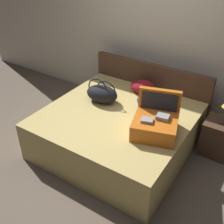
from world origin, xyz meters
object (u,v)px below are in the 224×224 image
at_px(hard_case_large, 156,123).
at_px(duffel_bag, 102,94).
at_px(pillow_near_headboard, 143,87).
at_px(bed, 117,131).
at_px(nightstand, 220,138).
at_px(pillow_center_head, 152,103).

height_order(hard_case_large, duffel_bag, hard_case_large).
xyz_separation_m(hard_case_large, duffel_bag, (-0.93, 0.25, -0.01)).
bearing_deg(pillow_near_headboard, bed, -89.34).
height_order(pillow_near_headboard, nightstand, pillow_near_headboard).
height_order(bed, pillow_center_head, pillow_center_head).
xyz_separation_m(pillow_center_head, nightstand, (0.88, 0.30, -0.40)).
distance_m(hard_case_large, pillow_near_headboard, 0.99).
xyz_separation_m(pillow_near_headboard, nightstand, (1.21, -0.06, -0.39)).
bearing_deg(nightstand, hard_case_large, -130.24).
bearing_deg(hard_case_large, pillow_center_head, 103.30).
height_order(duffel_bag, pillow_near_headboard, duffel_bag).
xyz_separation_m(bed, nightstand, (1.20, 0.65, -0.03)).
xyz_separation_m(pillow_near_headboard, pillow_center_head, (0.33, -0.36, 0.01)).
height_order(pillow_center_head, nightstand, pillow_center_head).
height_order(hard_case_large, pillow_center_head, hard_case_large).
bearing_deg(pillow_near_headboard, nightstand, -3.06).
height_order(duffel_bag, nightstand, duffel_bag).
distance_m(bed, duffel_bag, 0.56).
relative_size(duffel_bag, pillow_near_headboard, 1.29).
bearing_deg(pillow_center_head, pillow_near_headboard, 132.30).
xyz_separation_m(hard_case_large, pillow_center_head, (-0.26, 0.44, -0.04)).
bearing_deg(hard_case_large, bed, 154.14).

